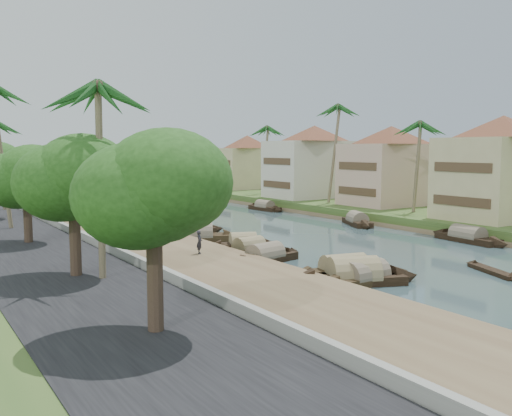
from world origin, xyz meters
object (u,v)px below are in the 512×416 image
sampan_0 (365,277)px  person_near (199,242)px  building_near (502,166)px  sampan_1 (353,277)px  bridge (93,182)px

sampan_0 → person_near: size_ratio=4.80×
building_near → sampan_1: bearing=-161.4°
sampan_0 → person_near: (-5.86, 10.50, 1.21)m
bridge → person_near: bearing=-100.9°
building_near → person_near: 33.47m
sampan_0 → sampan_1: size_ratio=0.90×
building_near → sampan_0: 29.57m
bridge → sampan_0: bridge is taller
building_near → person_near: size_ratio=9.01×
sampan_0 → building_near: bearing=17.7°
sampan_0 → bridge: bearing=82.3°
bridge → sampan_0: bearing=-95.6°
person_near → bridge: bearing=16.4°
bridge → sampan_0: size_ratio=3.54×
building_near → person_near: (-33.12, 0.73, -4.76)m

